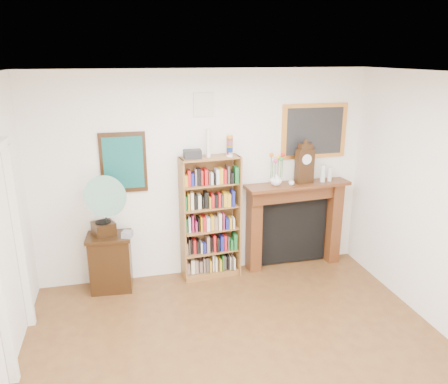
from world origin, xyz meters
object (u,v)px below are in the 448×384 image
at_px(mantel_clock, 305,164).
at_px(bottle_right, 330,174).
at_px(cd_stack, 127,234).
at_px(teacup, 291,183).
at_px(bookshelf, 210,211).
at_px(flower_vase, 276,179).
at_px(fireplace, 294,216).
at_px(side_cabinet, 111,262).
at_px(gramophone, 101,203).
at_px(bottle_left, 323,173).

bearing_deg(mantel_clock, bottle_right, -7.26).
relative_size(cd_stack, bottle_right, 0.60).
xyz_separation_m(cd_stack, teacup, (2.23, 0.10, 0.49)).
distance_m(bookshelf, flower_vase, 1.00).
bearing_deg(fireplace, bookshelf, 178.22).
distance_m(fireplace, bottle_right, 0.78).
bearing_deg(side_cabinet, cd_stack, -21.53).
distance_m(cd_stack, mantel_clock, 2.55).
bearing_deg(cd_stack, teacup, 2.61).
distance_m(gramophone, bottle_left, 3.01).
bearing_deg(mantel_clock, fireplace, 141.33).
height_order(side_cabinet, bottle_left, bottle_left).
xyz_separation_m(fireplace, bottle_right, (0.48, -0.06, 0.61)).
bearing_deg(bottle_left, cd_stack, -176.65).
xyz_separation_m(cd_stack, bottle_left, (2.71, 0.16, 0.58)).
bearing_deg(bottle_left, gramophone, -177.70).
xyz_separation_m(side_cabinet, fireplace, (2.58, 0.11, 0.37)).
distance_m(bookshelf, fireplace, 1.25).
bearing_deg(cd_stack, side_cabinet, 153.93).
height_order(fireplace, bottle_left, bottle_left).
distance_m(bookshelf, side_cabinet, 1.46).
height_order(cd_stack, bottle_left, bottle_left).
bearing_deg(bottle_right, bottle_left, -173.07).
distance_m(side_cabinet, fireplace, 2.61).
relative_size(side_cabinet, flower_vase, 4.47).
distance_m(cd_stack, bottle_left, 2.78).
xyz_separation_m(flower_vase, teacup, (0.20, -0.05, -0.06)).
height_order(bookshelf, bottle_left, bookshelf).
xyz_separation_m(bookshelf, side_cabinet, (-1.34, -0.06, -0.57)).
relative_size(cd_stack, bottle_left, 0.50).
height_order(bottle_left, bottle_right, bottle_left).
xyz_separation_m(gramophone, bottle_left, (3.00, 0.12, 0.15)).
height_order(cd_stack, flower_vase, flower_vase).
height_order(flower_vase, bottle_right, bottle_right).
height_order(mantel_clock, bottle_right, mantel_clock).
bearing_deg(teacup, fireplace, 46.32).
height_order(bookshelf, cd_stack, bookshelf).
relative_size(teacup, bottle_left, 0.32).
distance_m(bookshelf, teacup, 1.17).
relative_size(side_cabinet, fireplace, 0.50).
xyz_separation_m(fireplace, flower_vase, (-0.32, -0.08, 0.60)).
bearing_deg(flower_vase, teacup, -13.29).
height_order(bookshelf, teacup, bookshelf).
bearing_deg(flower_vase, cd_stack, -175.78).
height_order(gramophone, cd_stack, gramophone).
bearing_deg(bottle_right, bookshelf, 179.84).
relative_size(gramophone, mantel_clock, 1.51).
distance_m(gramophone, flower_vase, 2.32).
xyz_separation_m(gramophone, mantel_clock, (2.72, 0.14, 0.29)).
bearing_deg(cd_stack, flower_vase, 4.22).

